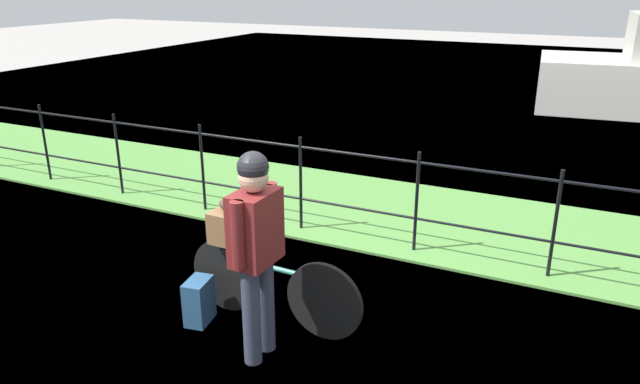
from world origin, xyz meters
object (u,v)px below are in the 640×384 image
cyclist_person (256,240)px  wooden_crate (234,228)px  backpack_on_paving (199,301)px  terrier_dog (236,205)px  bicycle_main (271,285)px

cyclist_person → wooden_crate: bearing=137.4°
backpack_on_paving → cyclist_person: bearing=65.8°
wooden_crate → cyclist_person: size_ratio=0.24×
terrier_dog → backpack_on_paving: bearing=-130.8°
backpack_on_paving → terrier_dog: bearing=129.5°
bicycle_main → cyclist_person: bearing=-71.6°
cyclist_person → bicycle_main: bearing=108.4°
cyclist_person → backpack_on_paving: 1.10m
backpack_on_paving → wooden_crate: bearing=132.6°
bicycle_main → terrier_dog: (-0.33, 0.01, 0.68)m
wooden_crate → backpack_on_paving: 0.71m
wooden_crate → backpack_on_paving: wooden_crate is taller
terrier_dog → backpack_on_paving: terrier_dog is taller
bicycle_main → backpack_on_paving: 0.65m
wooden_crate → terrier_dog: bearing=-1.9°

